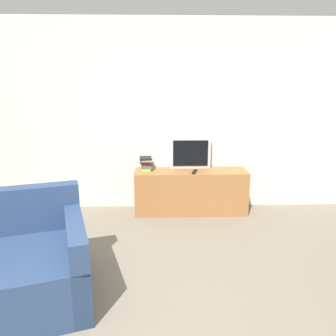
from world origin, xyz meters
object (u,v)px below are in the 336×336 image
Objects in this scene: book_stack at (146,163)px; remote_on_stand at (195,172)px; tv_stand at (191,191)px; television at (190,153)px.

remote_on_stand is (0.65, -0.16, -0.08)m from book_stack.
tv_stand is 8.11× the size of remote_on_stand.
television is 3.00× the size of remote_on_stand.
tv_stand is 0.54m from television.
remote_on_stand is (0.04, -0.27, -0.21)m from television.
book_stack is at bearing 165.92° from remote_on_stand.
television is 2.54× the size of book_stack.
book_stack reaches higher than remote_on_stand.
television is at bearing 10.01° from book_stack.
television is at bearing 97.40° from remote_on_stand.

